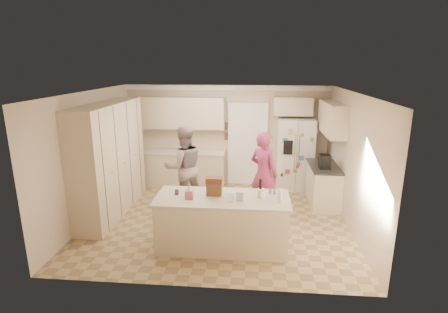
# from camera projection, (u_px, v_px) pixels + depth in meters

# --- Properties ---
(floor) EXTENTS (5.20, 4.60, 0.02)m
(floor) POSITION_uv_depth(u_px,v_px,m) (218.00, 219.00, 7.26)
(floor) COLOR tan
(floor) RESTS_ON ground
(ceiling) EXTENTS (5.20, 4.60, 0.02)m
(ceiling) POSITION_uv_depth(u_px,v_px,m) (217.00, 92.00, 6.58)
(ceiling) COLOR white
(ceiling) RESTS_ON wall_back
(wall_back) EXTENTS (5.20, 0.02, 2.60)m
(wall_back) POSITION_uv_depth(u_px,v_px,m) (227.00, 135.00, 9.14)
(wall_back) COLOR beige
(wall_back) RESTS_ON ground
(wall_front) EXTENTS (5.20, 0.02, 2.60)m
(wall_front) POSITION_uv_depth(u_px,v_px,m) (199.00, 204.00, 4.70)
(wall_front) COLOR beige
(wall_front) RESTS_ON ground
(wall_left) EXTENTS (0.02, 4.60, 2.60)m
(wall_left) POSITION_uv_depth(u_px,v_px,m) (91.00, 156.00, 7.14)
(wall_left) COLOR beige
(wall_left) RESTS_ON ground
(wall_right) EXTENTS (0.02, 4.60, 2.60)m
(wall_right) POSITION_uv_depth(u_px,v_px,m) (352.00, 162.00, 6.70)
(wall_right) COLOR beige
(wall_right) RESTS_ON ground
(crown_back) EXTENTS (5.20, 0.08, 0.12)m
(crown_back) POSITION_uv_depth(u_px,v_px,m) (227.00, 88.00, 8.77)
(crown_back) COLOR white
(crown_back) RESTS_ON wall_back
(pantry_bank) EXTENTS (0.60, 2.60, 2.35)m
(pantry_bank) POSITION_uv_depth(u_px,v_px,m) (110.00, 159.00, 7.34)
(pantry_bank) COLOR beige
(pantry_bank) RESTS_ON floor
(back_base_cab) EXTENTS (2.20, 0.60, 0.88)m
(back_base_cab) POSITION_uv_depth(u_px,v_px,m) (182.00, 169.00, 9.17)
(back_base_cab) COLOR beige
(back_base_cab) RESTS_ON floor
(back_countertop) EXTENTS (2.24, 0.63, 0.04)m
(back_countertop) POSITION_uv_depth(u_px,v_px,m) (182.00, 152.00, 9.04)
(back_countertop) COLOR beige
(back_countertop) RESTS_ON back_base_cab
(back_upper_cab) EXTENTS (2.20, 0.35, 0.80)m
(back_upper_cab) POSITION_uv_depth(u_px,v_px,m) (181.00, 113.00, 8.91)
(back_upper_cab) COLOR beige
(back_upper_cab) RESTS_ON wall_back
(doorway_opening) EXTENTS (0.90, 0.06, 2.10)m
(doorway_opening) POSITION_uv_depth(u_px,v_px,m) (248.00, 145.00, 9.13)
(doorway_opening) COLOR black
(doorway_opening) RESTS_ON floor
(doorway_casing) EXTENTS (1.02, 0.03, 2.22)m
(doorway_casing) POSITION_uv_depth(u_px,v_px,m) (248.00, 145.00, 9.10)
(doorway_casing) COLOR white
(doorway_casing) RESTS_ON floor
(wall_frame_upper) EXTENTS (0.15, 0.02, 0.20)m
(wall_frame_upper) POSITION_uv_depth(u_px,v_px,m) (227.00, 126.00, 9.04)
(wall_frame_upper) COLOR brown
(wall_frame_upper) RESTS_ON wall_back
(wall_frame_lower) EXTENTS (0.15, 0.02, 0.20)m
(wall_frame_lower) POSITION_uv_depth(u_px,v_px,m) (227.00, 136.00, 9.11)
(wall_frame_lower) COLOR brown
(wall_frame_lower) RESTS_ON wall_back
(refrigerator) EXTENTS (0.92, 0.72, 1.80)m
(refrigerator) POSITION_uv_depth(u_px,v_px,m) (295.00, 154.00, 8.86)
(refrigerator) COLOR white
(refrigerator) RESTS_ON floor
(fridge_seam) EXTENTS (0.02, 0.02, 1.78)m
(fridge_seam) POSITION_uv_depth(u_px,v_px,m) (297.00, 158.00, 8.51)
(fridge_seam) COLOR gray
(fridge_seam) RESTS_ON refrigerator
(fridge_dispenser) EXTENTS (0.22, 0.03, 0.35)m
(fridge_dispenser) POSITION_uv_depth(u_px,v_px,m) (288.00, 147.00, 8.46)
(fridge_dispenser) COLOR black
(fridge_dispenser) RESTS_ON refrigerator
(fridge_handle_l) EXTENTS (0.02, 0.02, 0.85)m
(fridge_handle_l) POSITION_uv_depth(u_px,v_px,m) (295.00, 152.00, 8.47)
(fridge_handle_l) COLOR silver
(fridge_handle_l) RESTS_ON refrigerator
(fridge_handle_r) EXTENTS (0.02, 0.02, 0.85)m
(fridge_handle_r) POSITION_uv_depth(u_px,v_px,m) (299.00, 152.00, 8.46)
(fridge_handle_r) COLOR silver
(fridge_handle_r) RESTS_ON refrigerator
(over_fridge_cab) EXTENTS (0.95, 0.35, 0.45)m
(over_fridge_cab) POSITION_uv_depth(u_px,v_px,m) (293.00, 106.00, 8.62)
(over_fridge_cab) COLOR beige
(over_fridge_cab) RESTS_ON wall_back
(right_base_cab) EXTENTS (0.60, 1.20, 0.88)m
(right_base_cab) POSITION_uv_depth(u_px,v_px,m) (323.00, 186.00, 7.91)
(right_base_cab) COLOR beige
(right_base_cab) RESTS_ON floor
(right_countertop) EXTENTS (0.63, 1.24, 0.04)m
(right_countertop) POSITION_uv_depth(u_px,v_px,m) (324.00, 166.00, 7.79)
(right_countertop) COLOR #2D2B28
(right_countertop) RESTS_ON right_base_cab
(right_upper_cab) EXTENTS (0.35, 1.50, 0.70)m
(right_upper_cab) POSITION_uv_depth(u_px,v_px,m) (332.00, 118.00, 7.70)
(right_upper_cab) COLOR beige
(right_upper_cab) RESTS_ON wall_right
(coffee_maker) EXTENTS (0.22, 0.28, 0.30)m
(coffee_maker) POSITION_uv_depth(u_px,v_px,m) (325.00, 161.00, 7.56)
(coffee_maker) COLOR black
(coffee_maker) RESTS_ON right_countertop
(island_base) EXTENTS (2.20, 0.90, 0.88)m
(island_base) POSITION_uv_depth(u_px,v_px,m) (222.00, 223.00, 6.07)
(island_base) COLOR beige
(island_base) RESTS_ON floor
(island_top) EXTENTS (2.28, 0.96, 0.05)m
(island_top) POSITION_uv_depth(u_px,v_px,m) (222.00, 198.00, 5.95)
(island_top) COLOR beige
(island_top) RESTS_ON island_base
(utensil_crock) EXTENTS (0.13, 0.13, 0.15)m
(utensil_crock) POSITION_uv_depth(u_px,v_px,m) (261.00, 193.00, 5.92)
(utensil_crock) COLOR white
(utensil_crock) RESTS_ON island_top
(tissue_box) EXTENTS (0.13, 0.13, 0.14)m
(tissue_box) POSITION_uv_depth(u_px,v_px,m) (189.00, 194.00, 5.88)
(tissue_box) COLOR #C56475
(tissue_box) RESTS_ON island_top
(tissue_plume) EXTENTS (0.08, 0.08, 0.08)m
(tissue_plume) POSITION_uv_depth(u_px,v_px,m) (189.00, 188.00, 5.85)
(tissue_plume) COLOR white
(tissue_plume) RESTS_ON tissue_box
(dollhouse_body) EXTENTS (0.26, 0.18, 0.22)m
(dollhouse_body) POSITION_uv_depth(u_px,v_px,m) (214.00, 189.00, 6.02)
(dollhouse_body) COLOR brown
(dollhouse_body) RESTS_ON island_top
(dollhouse_roof) EXTENTS (0.28, 0.20, 0.10)m
(dollhouse_roof) POSITION_uv_depth(u_px,v_px,m) (214.00, 180.00, 5.98)
(dollhouse_roof) COLOR #592D1E
(dollhouse_roof) RESTS_ON dollhouse_body
(jam_jar) EXTENTS (0.07, 0.07, 0.09)m
(jam_jar) POSITION_uv_depth(u_px,v_px,m) (177.00, 192.00, 6.05)
(jam_jar) COLOR #59263F
(jam_jar) RESTS_ON island_top
(greeting_card_a) EXTENTS (0.12, 0.06, 0.16)m
(greeting_card_a) POSITION_uv_depth(u_px,v_px,m) (230.00, 197.00, 5.72)
(greeting_card_a) COLOR white
(greeting_card_a) RESTS_ON island_top
(greeting_card_b) EXTENTS (0.12, 0.05, 0.16)m
(greeting_card_b) POSITION_uv_depth(u_px,v_px,m) (240.00, 197.00, 5.75)
(greeting_card_b) COLOR silver
(greeting_card_b) RESTS_ON island_top
(water_bottle) EXTENTS (0.07, 0.07, 0.24)m
(water_bottle) POSITION_uv_depth(u_px,v_px,m) (279.00, 196.00, 5.69)
(water_bottle) COLOR silver
(water_bottle) RESTS_ON island_top
(shaker_salt) EXTENTS (0.05, 0.05, 0.09)m
(shaker_salt) POSITION_uv_depth(u_px,v_px,m) (270.00, 192.00, 6.07)
(shaker_salt) COLOR #4C56AC
(shaker_salt) RESTS_ON island_top
(shaker_pepper) EXTENTS (0.05, 0.05, 0.09)m
(shaker_pepper) POSITION_uv_depth(u_px,v_px,m) (274.00, 192.00, 6.07)
(shaker_pepper) COLOR #4C56AC
(shaker_pepper) RESTS_ON island_top
(teen_boy) EXTENTS (1.10, 1.00, 1.84)m
(teen_boy) POSITION_uv_depth(u_px,v_px,m) (184.00, 167.00, 7.67)
(teen_boy) COLOR gray
(teen_boy) RESTS_ON floor
(teen_girl) EXTENTS (0.78, 0.74, 1.80)m
(teen_girl) POSITION_uv_depth(u_px,v_px,m) (264.00, 174.00, 7.27)
(teen_girl) COLOR #B13453
(teen_girl) RESTS_ON floor
(fridge_magnets) EXTENTS (0.76, 0.02, 1.44)m
(fridge_magnets) POSITION_uv_depth(u_px,v_px,m) (297.00, 158.00, 8.51)
(fridge_magnets) COLOR tan
(fridge_magnets) RESTS_ON refrigerator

